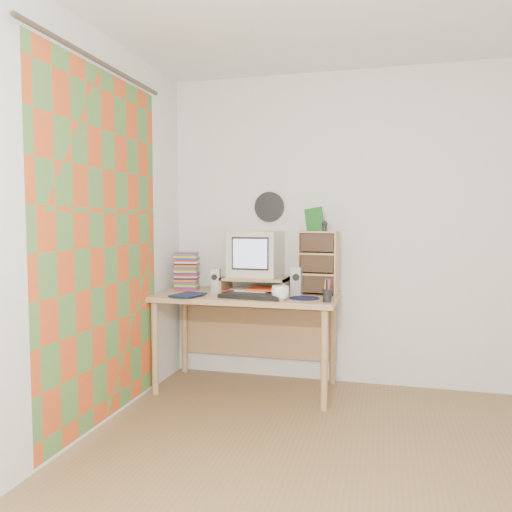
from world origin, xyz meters
The scene contains 21 objects.
floor centered at (0.00, 0.00, 0.00)m, with size 3.50×3.50×0.00m, color olive.
back_wall centered at (0.00, 1.75, 1.25)m, with size 3.50×3.50×0.00m, color silver.
left_wall centered at (-1.75, 0.00, 1.25)m, with size 3.50×3.50×0.00m, color silver.
curtain centered at (-1.71, 0.48, 1.15)m, with size 2.20×2.20×0.00m, color #CB4C1C.
wall_disc centered at (-0.93, 1.73, 1.43)m, with size 0.25×0.25×0.02m, color black.
desk centered at (-1.03, 1.44, 0.62)m, with size 1.40×0.70×0.75m.
monitor_riser centered at (-0.98, 1.48, 0.84)m, with size 0.52×0.30×0.12m.
crt_monitor centered at (-1.00, 1.53, 1.05)m, with size 0.38×0.38×0.36m, color beige.
speaker_left centered at (-1.30, 1.44, 0.84)m, with size 0.07×0.07×0.19m, color #B5B5BA.
speaker_right centered at (-0.64, 1.43, 0.86)m, with size 0.08×0.08×0.21m, color #B5B5BA.
keyboard centered at (-0.94, 1.17, 0.77)m, with size 0.46×0.15×0.03m, color black.
dvd_stack centered at (-1.57, 1.48, 0.88)m, with size 0.19×0.13×0.27m, color brown, non-canonical shape.
cd_rack centered at (-0.49, 1.50, 0.99)m, with size 0.29×0.16×0.49m, color tan.
mug centered at (-0.71, 1.14, 0.80)m, with size 0.13×0.13×0.10m, color white.
diary centered at (-1.50, 1.15, 0.77)m, with size 0.22×0.17×0.04m, color #101E3D.
mousepad centered at (-0.56, 1.26, 0.75)m, with size 0.22×0.22×0.00m, color black.
pen_cup centered at (-0.38, 1.15, 0.81)m, with size 0.06×0.06×0.13m, color black, non-canonical shape.
papers centered at (-0.97, 1.47, 0.77)m, with size 0.30×0.22×0.04m, color silver, non-canonical shape.
red_box centered at (-1.15, 1.29, 0.77)m, with size 0.07×0.05×0.04m, color #AC121F.
game_box centered at (-0.52, 1.50, 1.33)m, with size 0.14×0.03×0.18m, color #1A5E20.
webcam centered at (-0.44, 1.46, 1.28)m, with size 0.05×0.05×0.08m, color black, non-canonical shape.
Camera 1 is at (-0.00, -2.31, 1.31)m, focal length 35.00 mm.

